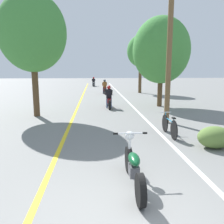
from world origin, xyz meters
TOP-DOWN VIEW (x-y plane):
  - ground_plane at (0.00, 0.00)m, footprint 120.00×120.00m
  - lane_stripe_center at (-1.70, 13.16)m, footprint 0.14×48.00m
  - lane_stripe_edge at (1.97, 13.16)m, footprint 0.14×48.00m
  - utility_pole at (2.79, 7.15)m, footprint 1.10×0.24m
  - roadside_tree_right_near at (3.79, 12.01)m, footprint 3.73×3.36m
  - roadside_tree_right_far at (4.15, 20.98)m, footprint 2.76×2.48m
  - roadside_tree_left at (-3.67, 9.18)m, footprint 3.44×3.10m
  - roadside_bush at (3.24, 3.46)m, footprint 1.10×0.88m
  - motorcycle_foreground at (0.25, 1.23)m, footprint 0.80×2.13m
  - motorcycle_rider_lead at (0.35, 11.56)m, footprint 0.50×2.01m
  - motorcycle_rider_mid at (0.45, 20.34)m, footprint 0.50×2.16m
  - motorcycle_rider_far at (-0.70, 30.75)m, footprint 0.50×2.06m
  - bicycle_parked at (2.23, 4.97)m, footprint 0.44×1.80m

SIDE VIEW (x-z plane):
  - ground_plane at x=0.00m, z-range 0.00..0.00m
  - lane_stripe_center at x=-1.70m, z-range 0.00..0.01m
  - lane_stripe_edge at x=1.97m, z-range 0.00..0.01m
  - roadside_bush at x=3.24m, z-range 0.00..0.70m
  - bicycle_parked at x=2.23m, z-range -0.03..0.79m
  - motorcycle_foreground at x=0.25m, z-range -0.09..0.96m
  - motorcycle_rider_far at x=-0.70m, z-range -0.15..1.18m
  - motorcycle_rider_lead at x=0.35m, z-range -0.18..1.27m
  - motorcycle_rider_mid at x=0.45m, z-range -0.18..1.27m
  - roadside_tree_right_near at x=3.79m, z-range 0.76..6.59m
  - utility_pole at x=2.79m, z-range 0.09..7.58m
  - roadside_tree_right_far at x=4.15m, z-range 1.30..7.15m
  - roadside_tree_left at x=-3.67m, z-range 1.14..7.41m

